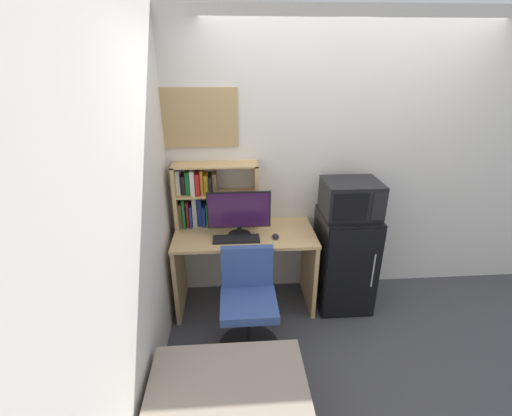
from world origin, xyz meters
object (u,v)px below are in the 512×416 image
at_px(hutch_bookshelf, 204,194).
at_px(mini_fridge, 344,260).
at_px(desk_chair, 248,308).
at_px(wall_corkboard, 194,118).
at_px(monitor, 239,213).
at_px(keyboard, 236,239).
at_px(computer_mouse, 275,236).
at_px(microwave, 351,198).

xyz_separation_m(hutch_bookshelf, mini_fridge, (1.28, -0.22, -0.61)).
xyz_separation_m(mini_fridge, desk_chair, (-0.92, -0.52, -0.09)).
bearing_deg(wall_corkboard, desk_chair, -63.61).
relative_size(monitor, mini_fridge, 0.58).
relative_size(monitor, desk_chair, 0.64).
relative_size(keyboard, computer_mouse, 4.42).
height_order(keyboard, mini_fridge, mini_fridge).
xyz_separation_m(computer_mouse, desk_chair, (-0.26, -0.42, -0.41)).
height_order(hutch_bookshelf, keyboard, hutch_bookshelf).
bearing_deg(hutch_bookshelf, desk_chair, -64.31).
distance_m(mini_fridge, desk_chair, 1.06).
height_order(keyboard, microwave, microwave).
height_order(desk_chair, wall_corkboard, wall_corkboard).
relative_size(keyboard, desk_chair, 0.47).
xyz_separation_m(computer_mouse, mini_fridge, (0.66, 0.10, -0.32)).
distance_m(keyboard, wall_corkboard, 1.09).
bearing_deg(microwave, hutch_bookshelf, 170.56).
bearing_deg(desk_chair, monitor, 95.80).
distance_m(microwave, wall_corkboard, 1.51).
bearing_deg(keyboard, computer_mouse, 2.46).
relative_size(computer_mouse, wall_corkboard, 0.12).
bearing_deg(hutch_bookshelf, mini_fridge, -9.57).
bearing_deg(hutch_bookshelf, monitor, -38.93).
bearing_deg(desk_chair, wall_corkboard, 116.39).
distance_m(hutch_bookshelf, desk_chair, 1.07).
distance_m(monitor, microwave, 0.98).
height_order(hutch_bookshelf, computer_mouse, hutch_bookshelf).
xyz_separation_m(monitor, keyboard, (-0.03, -0.08, -0.21)).
bearing_deg(hutch_bookshelf, computer_mouse, -26.95).
bearing_deg(desk_chair, keyboard, 100.94).
relative_size(hutch_bookshelf, wall_corkboard, 1.00).
distance_m(computer_mouse, mini_fridge, 0.74).
bearing_deg(monitor, keyboard, -109.92).
distance_m(mini_fridge, microwave, 0.62).
bearing_deg(keyboard, monitor, 70.08).
bearing_deg(hutch_bookshelf, microwave, -9.44).
height_order(hutch_bookshelf, wall_corkboard, wall_corkboard).
height_order(microwave, wall_corkboard, wall_corkboard).
xyz_separation_m(mini_fridge, microwave, (0.00, 0.00, 0.62)).
height_order(computer_mouse, wall_corkboard, wall_corkboard).
bearing_deg(keyboard, hutch_bookshelf, 130.10).
bearing_deg(monitor, mini_fridge, 1.76).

